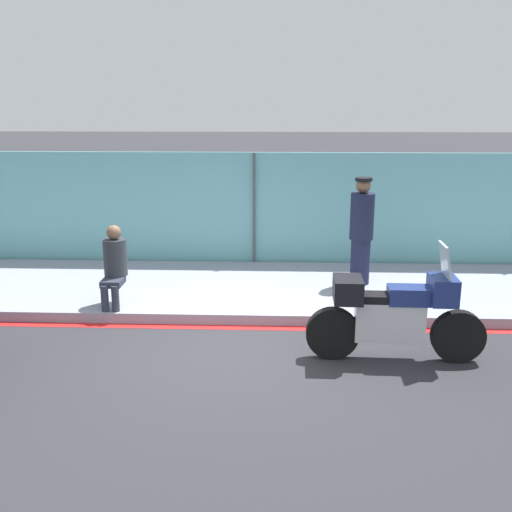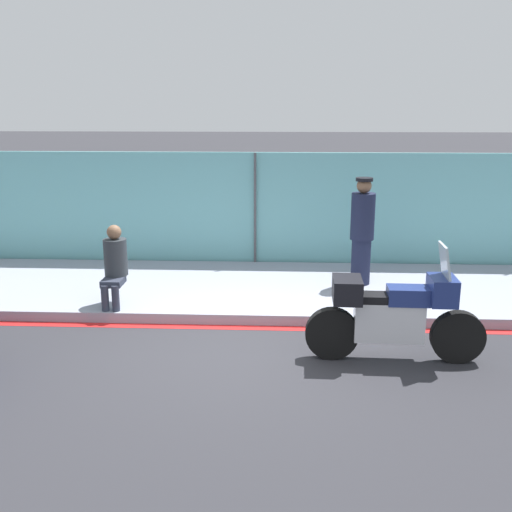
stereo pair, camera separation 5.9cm
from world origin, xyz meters
The scene contains 7 objects.
ground_plane centered at (0.00, 0.00, 0.00)m, with size 120.00×120.00×0.00m, color #2D2D33.
sidewalk centered at (0.00, 2.48, 0.08)m, with size 39.47×3.07×0.16m.
curb_paint_stripe centered at (0.00, 0.85, 0.00)m, with size 39.47×0.18×0.01m.
storefront_fence centered at (0.00, 4.10, 1.15)m, with size 37.49×0.16×2.30m.
motorcycle centered at (1.97, -0.19, 0.63)m, with size 2.28×0.53×1.55m.
officer_standing centered at (1.90, 2.65, 1.11)m, with size 0.41×0.41×1.84m.
person_seated_on_curb centered at (-2.04, 1.38, 0.85)m, with size 0.36×0.64×1.25m.
Camera 1 is at (0.51, -7.42, 3.24)m, focal length 42.00 mm.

